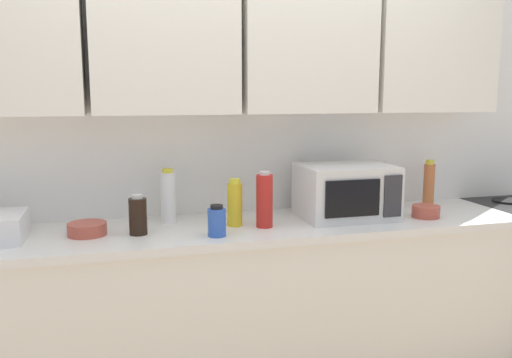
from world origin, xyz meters
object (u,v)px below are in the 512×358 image
Objects in this scene: microwave at (346,191)px; bottle_spice_jar at (429,184)px; bowl_mixing_large at (426,211)px; bowl_ceramic_small at (87,229)px; bottle_soy_dark at (138,216)px; bottle_white_jar at (168,197)px; bottle_blue_cleaner at (217,221)px; bottle_yellow_mustard at (235,203)px; bottle_red_sauce at (264,200)px.

bottle_spice_jar is (0.60, 0.16, -0.01)m from microwave.
microwave is 3.30× the size of bowl_mixing_large.
bottle_soy_dark is at bearing -12.24° from bowl_ceramic_small.
bottle_white_jar is (0.16, 0.20, 0.04)m from bottle_soy_dark.
bottle_blue_cleaner is 0.61m from bowl_ceramic_small.
microwave is at bearing 0.57° from bowl_ceramic_small.
bottle_spice_jar is at bearing 0.98° from bottle_white_jar.
bottle_blue_cleaner is 0.62× the size of bottle_yellow_mustard.
bowl_mixing_large is (-0.19, -0.27, -0.10)m from bottle_spice_jar.
microwave is at bearing 14.47° from bottle_blue_cleaner.
bottle_white_jar is 1.18× the size of bottle_yellow_mustard.
bowl_ceramic_small is (-0.70, 0.01, -0.08)m from bottle_yellow_mustard.
bottle_red_sauce reaches higher than bowl_mixing_large.
microwave is at bearing 165.25° from bowl_mixing_large.
bottle_soy_dark is 1.28× the size of bottle_blue_cleaner.
bottle_white_jar is 0.43m from bowl_ceramic_small.
microwave is 0.76m from bottle_blue_cleaner.
bottle_yellow_mustard reaches higher than bottle_blue_cleaner.
bottle_red_sauce is (0.45, -0.22, 0.00)m from bottle_white_jar.
bottle_white_jar is 1.36m from bowl_mixing_large.
bottle_blue_cleaner is 0.29m from bottle_red_sauce.
bottle_yellow_mustard is 1.03m from bowl_mixing_large.
bottle_spice_jar is at bearing 5.23° from bowl_ceramic_small.
microwave reaches higher than bottle_white_jar.
bottle_white_jar is at bearing 119.89° from bottle_blue_cleaner.
microwave reaches higher than bowl_mixing_large.
bottle_yellow_mustard is at bearing 155.17° from bottle_red_sauce.
bottle_blue_cleaner is 0.53× the size of bottle_red_sauce.
bottle_red_sauce reaches higher than bottle_blue_cleaner.
bottle_blue_cleaner is at bearing -176.02° from bowl_mixing_large.
microwave is 0.93m from bottle_white_jar.
bowl_ceramic_small is at bearing 176.81° from bowl_mixing_large.
bottle_soy_dark is at bearing 178.13° from bottle_red_sauce.
bottle_blue_cleaner is at bearing -157.80° from bottle_red_sauce.
bottle_soy_dark is at bearing -129.04° from bottle_white_jar.
microwave reaches higher than bottle_yellow_mustard.
microwave is 2.55× the size of bottle_soy_dark.
bowl_mixing_large is (1.33, -0.24, -0.10)m from bottle_white_jar.
bottle_white_jar reaches higher than bowl_ceramic_small.
bottle_soy_dark is 0.70× the size of bottle_spice_jar.
bowl_mixing_large is (0.41, -0.11, -0.11)m from microwave.
microwave reaches higher than bottle_spice_jar.
bottle_white_jar is at bearing 153.28° from bottle_yellow_mustard.
bottle_soy_dark is at bearing -176.66° from microwave.
bottle_yellow_mustard is 0.15m from bottle_red_sauce.
bottle_blue_cleaner is at bearing -16.89° from bowl_ceramic_small.
bottle_spice_jar is at bearing 7.62° from bottle_soy_dark.
bottle_white_jar is (-0.92, 0.14, -0.01)m from microwave.
bowl_ceramic_small is at bearing 179.40° from bottle_yellow_mustard.
bowl_ceramic_small is at bearing 167.76° from bottle_soy_dark.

